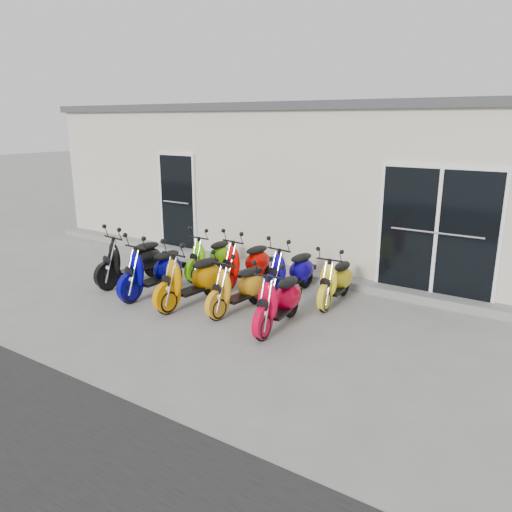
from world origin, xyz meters
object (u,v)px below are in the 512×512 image
(scooter_front_red, at_px, (279,292))
(scooter_back_red, at_px, (246,256))
(scooter_front_black, at_px, (131,253))
(scooter_back_blue, at_px, (291,265))
(scooter_back_green, at_px, (210,251))
(scooter_front_orange_b, at_px, (238,280))
(scooter_front_blue, at_px, (153,263))
(scooter_back_yellow, at_px, (336,274))
(scooter_front_orange_a, at_px, (191,271))

(scooter_front_red, bearing_deg, scooter_back_red, 132.76)
(scooter_front_black, relative_size, scooter_back_blue, 1.07)
(scooter_front_black, height_order, scooter_back_green, scooter_front_black)
(scooter_front_orange_b, distance_m, scooter_back_green, 1.95)
(scooter_front_blue, relative_size, scooter_back_yellow, 1.13)
(scooter_front_blue, xyz_separation_m, scooter_back_red, (1.06, 1.34, -0.02))
(scooter_front_red, height_order, scooter_back_red, scooter_back_red)
(scooter_back_yellow, bearing_deg, scooter_back_blue, 178.47)
(scooter_front_orange_a, distance_m, scooter_back_green, 1.57)
(scooter_front_black, height_order, scooter_front_orange_b, scooter_front_black)
(scooter_back_red, relative_size, scooter_back_yellow, 1.08)
(scooter_front_orange_a, height_order, scooter_back_green, scooter_front_orange_a)
(scooter_back_red, relative_size, scooter_back_blue, 1.02)
(scooter_front_orange_a, relative_size, scooter_front_orange_b, 1.10)
(scooter_back_blue, relative_size, scooter_back_yellow, 1.06)
(scooter_front_orange_a, distance_m, scooter_back_yellow, 2.42)
(scooter_front_orange_a, distance_m, scooter_back_red, 1.36)
(scooter_back_green, xyz_separation_m, scooter_back_blue, (1.84, -0.03, 0.02))
(scooter_front_blue, height_order, scooter_back_green, scooter_front_blue)
(scooter_front_blue, distance_m, scooter_front_orange_b, 1.73)
(scooter_front_black, relative_size, scooter_front_orange_b, 1.10)
(scooter_front_red, xyz_separation_m, scooter_back_red, (-1.54, 1.37, 0.01))
(scooter_front_orange_b, height_order, scooter_back_green, scooter_front_orange_b)
(scooter_front_orange_b, bearing_deg, scooter_front_black, -175.61)
(scooter_front_orange_a, xyz_separation_m, scooter_back_blue, (1.12, 1.36, -0.04))
(scooter_front_black, height_order, scooter_front_blue, scooter_front_black)
(scooter_front_orange_b, xyz_separation_m, scooter_back_yellow, (1.15, 1.21, -0.01))
(scooter_back_yellow, bearing_deg, scooter_front_black, -166.94)
(scooter_front_blue, bearing_deg, scooter_front_red, 0.55)
(scooter_back_blue, bearing_deg, scooter_back_yellow, 9.45)
(scooter_front_black, distance_m, scooter_back_red, 2.16)
(scooter_back_green, distance_m, scooter_back_yellow, 2.69)
(scooter_back_yellow, bearing_deg, scooter_front_red, -104.91)
(scooter_front_black, xyz_separation_m, scooter_front_red, (3.40, -0.27, -0.04))
(scooter_front_orange_b, bearing_deg, scooter_back_green, 147.89)
(scooter_back_blue, xyz_separation_m, scooter_back_yellow, (0.85, 0.04, -0.03))
(scooter_back_red, bearing_deg, scooter_front_red, -36.09)
(scooter_back_red, height_order, scooter_back_yellow, scooter_back_red)
(scooter_front_blue, height_order, scooter_back_blue, scooter_front_blue)
(scooter_front_orange_b, bearing_deg, scooter_front_red, -7.65)
(scooter_front_black, xyz_separation_m, scooter_back_green, (0.98, 1.14, -0.06))
(scooter_back_yellow, bearing_deg, scooter_front_blue, -158.50)
(scooter_front_orange_a, bearing_deg, scooter_front_black, 176.99)
(scooter_front_orange_a, bearing_deg, scooter_front_orange_b, 18.74)
(scooter_front_blue, bearing_deg, scooter_front_orange_b, 7.19)
(scooter_back_red, xyz_separation_m, scooter_back_blue, (0.95, 0.01, -0.01))
(scooter_front_orange_b, xyz_separation_m, scooter_back_red, (-0.66, 1.16, 0.03))
(scooter_front_black, bearing_deg, scooter_back_blue, 27.96)
(scooter_front_blue, height_order, scooter_front_orange_a, scooter_front_orange_a)
(scooter_front_red, relative_size, scooter_back_red, 0.99)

